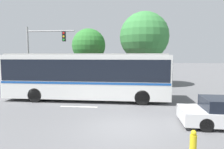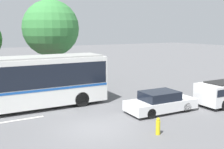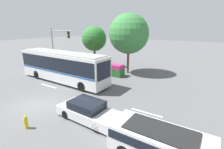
{
  "view_description": "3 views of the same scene",
  "coord_description": "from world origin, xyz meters",
  "px_view_note": "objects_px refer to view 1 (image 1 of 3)",
  "views": [
    {
      "loc": [
        0.22,
        -8.71,
        3.3
      ],
      "look_at": [
        -0.9,
        4.15,
        1.99
      ],
      "focal_mm": 31.57,
      "sensor_mm": 36.0,
      "label": 1
    },
    {
      "loc": [
        -5.92,
        -12.28,
        5.07
      ],
      "look_at": [
        3.17,
        3.65,
        2.05
      ],
      "focal_mm": 43.91,
      "sensor_mm": 36.0,
      "label": 2
    },
    {
      "loc": [
        11.61,
        -7.02,
        6.13
      ],
      "look_at": [
        3.55,
        5.64,
        1.71
      ],
      "focal_mm": 26.46,
      "sensor_mm": 36.0,
      "label": 3
    }
  ],
  "objects_px": {
    "street_tree_left": "(89,46)",
    "street_tree_centre": "(144,37)",
    "city_bus": "(87,74)",
    "traffic_light_pole": "(40,49)",
    "fire_hydrant": "(193,143)"
  },
  "relations": [
    {
      "from": "fire_hydrant",
      "to": "city_bus",
      "type": "bearing_deg",
      "value": 124.27
    },
    {
      "from": "city_bus",
      "to": "traffic_light_pole",
      "type": "distance_m",
      "value": 6.95
    },
    {
      "from": "street_tree_left",
      "to": "fire_hydrant",
      "type": "relative_size",
      "value": 7.15
    },
    {
      "from": "city_bus",
      "to": "street_tree_centre",
      "type": "distance_m",
      "value": 9.15
    },
    {
      "from": "city_bus",
      "to": "street_tree_centre",
      "type": "height_order",
      "value": "street_tree_centre"
    },
    {
      "from": "street_tree_centre",
      "to": "street_tree_left",
      "type": "bearing_deg",
      "value": 175.96
    },
    {
      "from": "street_tree_left",
      "to": "street_tree_centre",
      "type": "distance_m",
      "value": 6.08
    },
    {
      "from": "traffic_light_pole",
      "to": "fire_hydrant",
      "type": "distance_m",
      "value": 16.04
    },
    {
      "from": "street_tree_centre",
      "to": "fire_hydrant",
      "type": "height_order",
      "value": "street_tree_centre"
    },
    {
      "from": "traffic_light_pole",
      "to": "fire_hydrant",
      "type": "height_order",
      "value": "traffic_light_pole"
    },
    {
      "from": "street_tree_left",
      "to": "fire_hydrant",
      "type": "distance_m",
      "value": 17.01
    },
    {
      "from": "street_tree_centre",
      "to": "fire_hydrant",
      "type": "distance_m",
      "value": 15.55
    },
    {
      "from": "street_tree_left",
      "to": "city_bus",
      "type": "bearing_deg",
      "value": -79.72
    },
    {
      "from": "traffic_light_pole",
      "to": "street_tree_left",
      "type": "xyz_separation_m",
      "value": [
        3.95,
        3.6,
        0.43
      ]
    },
    {
      "from": "city_bus",
      "to": "street_tree_left",
      "type": "relative_size",
      "value": 1.91
    }
  ]
}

